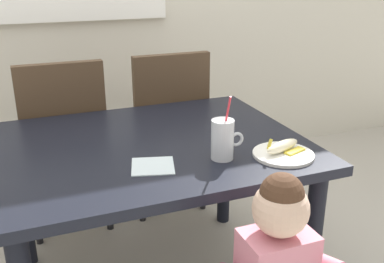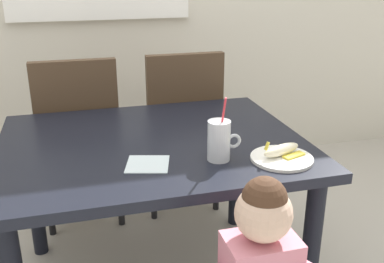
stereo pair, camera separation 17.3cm
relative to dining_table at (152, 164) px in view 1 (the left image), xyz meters
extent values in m
cube|color=black|center=(0.00, 0.00, 0.08)|extent=(1.22, 0.97, 0.04)
cylinder|color=black|center=(0.53, -0.40, -0.28)|extent=(0.07, 0.07, 0.68)
cylinder|color=black|center=(-0.53, 0.40, -0.28)|extent=(0.07, 0.07, 0.68)
cylinder|color=black|center=(0.53, 0.40, -0.28)|extent=(0.07, 0.07, 0.68)
cube|color=#4C3826|center=(-0.29, 0.75, -0.17)|extent=(0.44, 0.44, 0.06)
cube|color=#4C3826|center=(-0.29, 0.55, 0.10)|extent=(0.42, 0.05, 0.48)
cylinder|color=black|center=(-0.10, 0.94, -0.41)|extent=(0.04, 0.04, 0.42)
cylinder|color=black|center=(-0.48, 0.94, -0.41)|extent=(0.04, 0.04, 0.42)
cylinder|color=black|center=(-0.10, 0.56, -0.41)|extent=(0.04, 0.04, 0.42)
cylinder|color=black|center=(-0.48, 0.56, -0.41)|extent=(0.04, 0.04, 0.42)
cube|color=#4C3826|center=(0.29, 0.76, -0.17)|extent=(0.44, 0.44, 0.06)
cube|color=#4C3826|center=(0.29, 0.56, 0.10)|extent=(0.42, 0.05, 0.48)
cylinder|color=black|center=(0.48, 0.95, -0.41)|extent=(0.04, 0.04, 0.42)
cylinder|color=black|center=(0.10, 0.95, -0.41)|extent=(0.04, 0.04, 0.42)
cylinder|color=black|center=(0.48, 0.57, -0.41)|extent=(0.04, 0.04, 0.42)
cylinder|color=black|center=(0.10, 0.57, -0.41)|extent=(0.04, 0.04, 0.42)
sphere|color=beige|center=(0.20, -0.65, 0.10)|extent=(0.17, 0.17, 0.17)
sphere|color=#472D1E|center=(0.20, -0.65, 0.15)|extent=(0.13, 0.13, 0.13)
cylinder|color=pink|center=(0.34, -0.67, -0.10)|extent=(0.05, 0.24, 0.13)
cylinder|color=silver|center=(0.20, -0.25, 0.17)|extent=(0.08, 0.08, 0.15)
cylinder|color=beige|center=(0.20, -0.25, 0.14)|extent=(0.07, 0.07, 0.08)
torus|color=silver|center=(0.26, -0.25, 0.17)|extent=(0.06, 0.01, 0.06)
cylinder|color=#E5333F|center=(0.21, -0.26, 0.24)|extent=(0.01, 0.07, 0.21)
cylinder|color=white|center=(0.42, -0.32, 0.11)|extent=(0.23, 0.23, 0.01)
ellipsoid|color=#F4EAC6|center=(0.43, -0.30, 0.13)|extent=(0.18, 0.10, 0.04)
cube|color=yellow|center=(0.47, -0.32, 0.12)|extent=(0.10, 0.06, 0.01)
cube|color=yellow|center=(0.44, -0.26, 0.12)|extent=(0.10, 0.06, 0.01)
cylinder|color=yellow|center=(0.36, -0.32, 0.17)|extent=(0.03, 0.02, 0.03)
cube|color=silver|center=(-0.06, -0.23, 0.10)|extent=(0.18, 0.18, 0.00)
camera|label=1|loc=(-0.45, -1.61, 0.77)|focal=41.42mm
camera|label=2|loc=(-0.29, -1.66, 0.77)|focal=41.42mm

